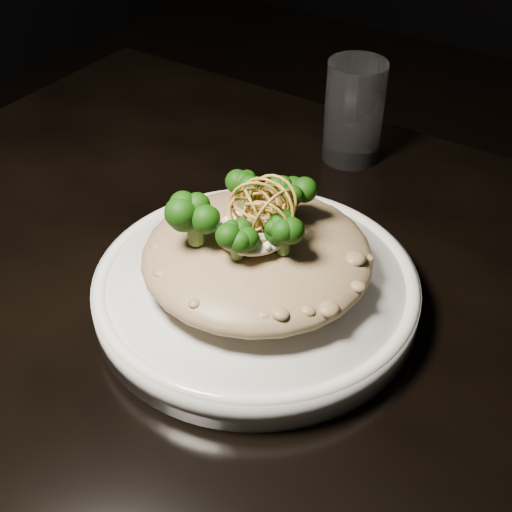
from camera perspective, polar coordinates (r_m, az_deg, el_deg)
The scene contains 7 objects.
table at distance 0.68m, azimuth 2.95°, elevation -11.79°, with size 1.10×0.80×0.75m.
plate at distance 0.64m, azimuth -0.00°, elevation -2.81°, with size 0.29×0.29×0.03m, color white.
risotto at distance 0.62m, azimuth 0.09°, elevation 0.08°, with size 0.20×0.20×0.04m, color brown.
broccoli at distance 0.59m, azimuth -0.15°, elevation 3.56°, with size 0.12×0.12×0.05m, color black, non-canonical shape.
cheese at distance 0.59m, azimuth -0.32°, elevation 1.95°, with size 0.06×0.06×0.02m, color white.
shallots at distance 0.58m, azimuth 0.42°, elevation 4.27°, with size 0.05×0.05×0.03m, color brown, non-canonical shape.
drinking_glass at distance 0.84m, azimuth 7.83°, elevation 11.36°, with size 0.07×0.07×0.12m, color silver.
Camera 1 is at (0.21, -0.38, 1.19)m, focal length 50.00 mm.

